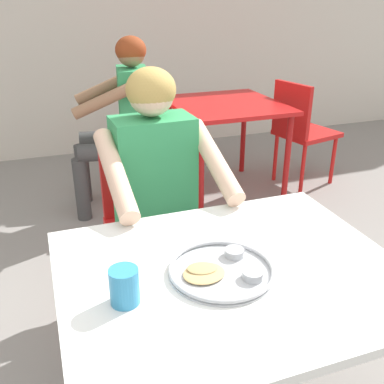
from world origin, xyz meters
TOP-DOWN VIEW (x-y plane):
  - table_foreground at (0.05, 0.02)m, footprint 1.01×0.82m
  - thali_tray at (0.01, 0.02)m, footprint 0.31×0.31m
  - drinking_cup at (-0.28, -0.02)m, footprint 0.08×0.08m
  - chair_foreground at (0.01, 0.89)m, footprint 0.42×0.42m
  - diner_foreground at (0.01, 0.68)m, footprint 0.50×0.56m
  - table_background_red at (0.90, 2.01)m, footprint 0.79×0.85m
  - chair_red_left at (0.30, 2.03)m, footprint 0.43×0.44m
  - chair_red_right at (1.54, 1.96)m, footprint 0.51×0.48m
  - patron_background at (0.11, 2.02)m, footprint 0.59×0.55m

SIDE VIEW (x-z plane):
  - chair_foreground at x=0.01m, z-range 0.08..0.89m
  - chair_red_right at x=1.54m, z-range 0.06..0.92m
  - chair_red_left at x=0.30m, z-range 0.08..0.91m
  - table_background_red at x=0.90m, z-range 0.27..1.00m
  - table_foreground at x=0.05m, z-range 0.28..1.01m
  - diner_foreground at x=0.01m, z-range 0.12..1.32m
  - patron_background at x=0.11m, z-range 0.12..1.34m
  - thali_tray at x=0.01m, z-range 0.72..0.75m
  - drinking_cup at x=-0.28m, z-range 0.73..0.83m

